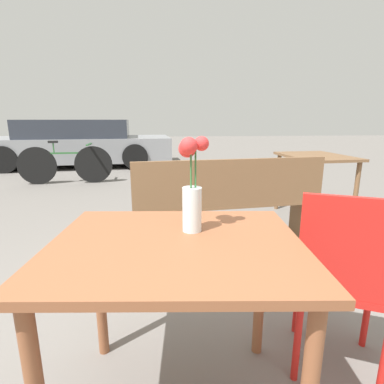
% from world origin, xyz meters
% --- Properties ---
extents(table_front, '(0.97, 0.81, 0.74)m').
position_xyz_m(table_front, '(0.00, -0.00, 0.63)').
color(table_front, brown).
rests_on(table_front, ground_plane).
extents(flower_vase, '(0.11, 0.12, 0.37)m').
position_xyz_m(flower_vase, '(0.07, 0.10, 0.90)').
color(flower_vase, silver).
rests_on(flower_vase, table_front).
extents(cafe_chair, '(0.53, 0.53, 0.88)m').
position_xyz_m(cafe_chair, '(0.73, 0.09, 0.51)').
color(cafe_chair, red).
rests_on(cafe_chair, ground_plane).
extents(bench_near, '(1.68, 0.53, 0.85)m').
position_xyz_m(bench_near, '(0.52, 1.46, 0.46)').
color(bench_near, brown).
rests_on(bench_near, ground_plane).
extents(table_back, '(0.72, 0.93, 0.76)m').
position_xyz_m(table_back, '(1.76, 2.33, 0.63)').
color(table_back, brown).
rests_on(table_back, ground_plane).
extents(bicycle, '(1.67, 0.44, 0.79)m').
position_xyz_m(bicycle, '(-1.81, 4.67, 0.36)').
color(bicycle, black).
rests_on(bicycle, ground_plane).
extents(parked_car, '(4.72, 2.18, 1.15)m').
position_xyz_m(parked_car, '(-2.16, 6.95, 0.56)').
color(parked_car, gray).
rests_on(parked_car, ground_plane).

